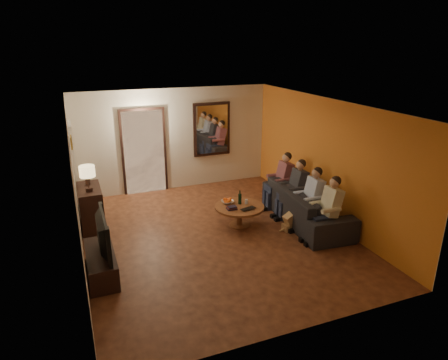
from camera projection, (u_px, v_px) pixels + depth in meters
name	position (u px, v px, depth m)	size (l,w,h in m)	color
floor	(216.00, 236.00, 7.99)	(5.00, 6.00, 0.01)	#451F12
ceiling	(215.00, 106.00, 7.13)	(5.00, 6.00, 0.01)	white
back_wall	(175.00, 140.00, 10.20)	(5.00, 0.02, 2.60)	beige
front_wall	(299.00, 246.00, 4.93)	(5.00, 0.02, 2.60)	beige
left_wall	(76.00, 192.00, 6.70)	(0.02, 6.00, 2.60)	beige
right_wall	(326.00, 161.00, 8.43)	(0.02, 6.00, 2.60)	beige
orange_accent	(326.00, 161.00, 8.42)	(0.01, 6.00, 2.60)	orange
kitchen_doorway	(144.00, 152.00, 9.99)	(1.00, 0.06, 2.10)	#FFE0A5
door_trim	(144.00, 152.00, 9.98)	(1.12, 0.04, 2.22)	black
fridge_glimpse	(154.00, 157.00, 10.13)	(0.45, 0.03, 1.70)	silver
mirror_frame	(212.00, 129.00, 10.44)	(1.00, 0.05, 1.40)	black
mirror_glass	(212.00, 130.00, 10.41)	(0.86, 0.02, 1.26)	white
white_door	(75.00, 169.00, 8.83)	(0.06, 0.85, 2.04)	white
framed_art	(71.00, 142.00, 7.67)	(0.03, 0.28, 0.24)	#B28C33
art_canvas	(72.00, 142.00, 7.67)	(0.01, 0.22, 0.18)	brown
dresser	(91.00, 208.00, 8.23)	(0.45, 0.98, 0.88)	black
table_lamp	(88.00, 179.00, 7.81)	(0.30, 0.30, 0.54)	beige
flower_vase	(87.00, 174.00, 8.21)	(0.14, 0.14, 0.44)	red
tv_stand	(101.00, 264.00, 6.60)	(0.45, 1.25, 0.42)	black
tv	(98.00, 234.00, 6.42)	(0.15, 1.16, 0.67)	black
sofa	(306.00, 205.00, 8.54)	(1.00, 2.55, 0.74)	black
person_a	(328.00, 212.00, 7.64)	(0.60, 0.40, 1.20)	tan
person_b	(311.00, 201.00, 8.17)	(0.60, 0.40, 1.20)	tan
person_c	(295.00, 191.00, 8.70)	(0.60, 0.40, 1.20)	tan
person_d	(282.00, 182.00, 9.22)	(0.60, 0.40, 1.20)	tan
dog	(294.00, 216.00, 8.20)	(0.56, 0.24, 0.56)	tan
coffee_table	(239.00, 216.00, 8.36)	(1.03, 1.03, 0.45)	brown
bowl	(228.00, 202.00, 8.41)	(0.26, 0.26, 0.06)	white
oranges	(228.00, 199.00, 8.39)	(0.20, 0.20, 0.08)	#F55D14
wine_bottle	(240.00, 197.00, 8.34)	(0.07, 0.07, 0.31)	black
wine_glass	(246.00, 202.00, 8.38)	(0.06, 0.06, 0.10)	silver
book_stack	(232.00, 208.00, 8.11)	(0.20, 0.15, 0.07)	black
laptop	(250.00, 210.00, 8.07)	(0.33, 0.21, 0.03)	black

